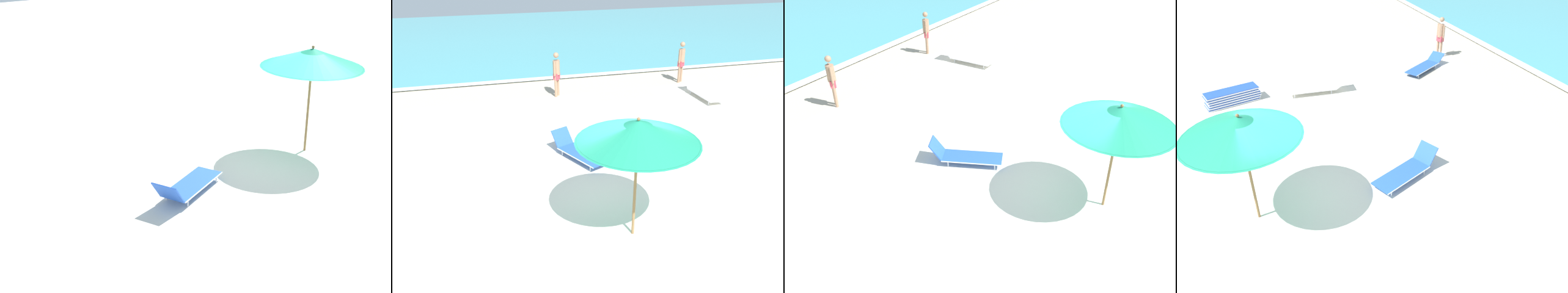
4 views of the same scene
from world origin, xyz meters
The scene contains 3 objects.
ground_plane centered at (0.00, 0.01, -0.08)m, with size 60.00×60.00×0.16m.
beach_umbrella centered at (0.11, -1.18, 2.37)m, with size 2.46×2.46×2.67m.
sun_lounger_near_water_left centered at (-0.12, 2.60, 0.22)m, with size 1.35×2.02×0.63m.
Camera 1 is at (-8.50, 8.43, 5.46)m, focal length 50.00 mm.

